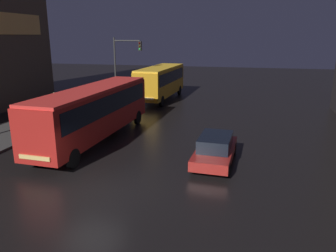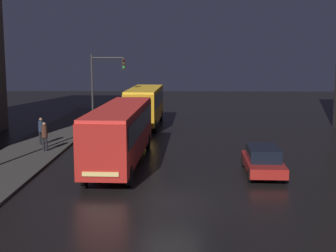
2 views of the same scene
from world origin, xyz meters
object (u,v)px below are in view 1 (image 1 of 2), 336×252
(bus_near, at_px, (95,108))
(car_taxi, at_px, (215,149))
(bus_far, at_px, (161,80))
(pedestrian_near, at_px, (49,107))
(pedestrian_mid, at_px, (55,102))
(traffic_light_main, at_px, (124,59))

(bus_near, xyz_separation_m, car_taxi, (7.66, -2.03, -1.31))
(bus_far, bearing_deg, pedestrian_near, 66.43)
(pedestrian_near, bearing_deg, pedestrian_mid, -83.56)
(bus_far, height_order, car_taxi, bus_far)
(pedestrian_near, bearing_deg, bus_far, -130.95)
(bus_far, relative_size, pedestrian_near, 5.25)
(bus_far, bearing_deg, bus_near, 90.88)
(bus_far, xyz_separation_m, traffic_light_main, (-3.30, -1.61, 2.12))
(car_taxi, height_order, pedestrian_mid, pedestrian_mid)
(bus_far, relative_size, car_taxi, 2.07)
(bus_near, distance_m, pedestrian_mid, 7.89)
(bus_far, height_order, traffic_light_main, traffic_light_main)
(bus_far, height_order, pedestrian_mid, bus_far)
(bus_near, relative_size, traffic_light_main, 1.89)
(pedestrian_mid, relative_size, traffic_light_main, 0.29)
(car_taxi, xyz_separation_m, pedestrian_near, (-12.84, 4.95, 0.50))
(bus_far, bearing_deg, traffic_light_main, 28.45)
(bus_far, bearing_deg, car_taxi, 116.39)
(bus_near, height_order, traffic_light_main, traffic_light_main)
(pedestrian_near, height_order, pedestrian_mid, pedestrian_near)
(pedestrian_mid, bearing_deg, bus_near, 108.75)
(bus_near, height_order, bus_far, bus_far)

